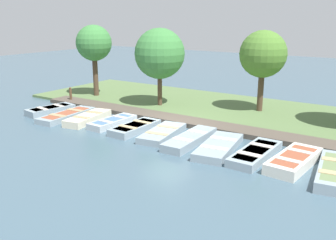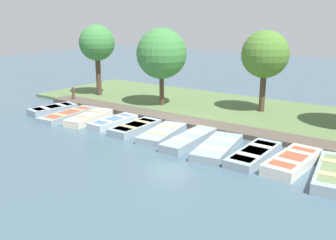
{
  "view_description": "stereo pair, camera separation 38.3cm",
  "coord_description": "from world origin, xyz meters",
  "px_view_note": "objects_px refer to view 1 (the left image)",
  "views": [
    {
      "loc": [
        15.11,
        10.22,
        5.45
      ],
      "look_at": [
        0.7,
        0.59,
        0.65
      ],
      "focal_mm": 40.0,
      "sensor_mm": 36.0,
      "label": 1
    },
    {
      "loc": [
        14.89,
        10.54,
        5.45
      ],
      "look_at": [
        0.7,
        0.59,
        0.65
      ],
      "focal_mm": 40.0,
      "sensor_mm": 36.0,
      "label": 2
    }
  ],
  "objects_px": {
    "mooring_post_near": "(71,95)",
    "rowboat_0": "(51,110)",
    "rowboat_1": "(67,115)",
    "rowboat_4": "(135,128)",
    "rowboat_10": "(336,172)",
    "park_tree_center": "(263,55)",
    "rowboat_7": "(219,147)",
    "rowboat_6": "(190,139)",
    "rowboat_2": "(88,118)",
    "rowboat_9": "(294,160)",
    "park_tree_left": "(160,54)",
    "rowboat_3": "(113,122)",
    "rowboat_5": "(163,133)",
    "rowboat_8": "(255,153)",
    "park_tree_far_left": "(94,44)"
  },
  "relations": [
    {
      "from": "rowboat_1",
      "to": "rowboat_2",
      "type": "distance_m",
      "value": 1.5
    },
    {
      "from": "rowboat_3",
      "to": "rowboat_5",
      "type": "xyz_separation_m",
      "value": [
        0.09,
        3.21,
        -0.01
      ]
    },
    {
      "from": "park_tree_center",
      "to": "rowboat_2",
      "type": "bearing_deg",
      "value": -45.83
    },
    {
      "from": "rowboat_8",
      "to": "park_tree_left",
      "type": "relative_size",
      "value": 0.69
    },
    {
      "from": "rowboat_2",
      "to": "rowboat_7",
      "type": "distance_m",
      "value": 7.89
    },
    {
      "from": "rowboat_10",
      "to": "mooring_post_near",
      "type": "xyz_separation_m",
      "value": [
        -2.92,
        -16.67,
        0.33
      ]
    },
    {
      "from": "mooring_post_near",
      "to": "park_tree_far_left",
      "type": "bearing_deg",
      "value": 176.16
    },
    {
      "from": "rowboat_5",
      "to": "mooring_post_near",
      "type": "bearing_deg",
      "value": -114.64
    },
    {
      "from": "rowboat_9",
      "to": "park_tree_left",
      "type": "height_order",
      "value": "park_tree_left"
    },
    {
      "from": "park_tree_center",
      "to": "rowboat_1",
      "type": "bearing_deg",
      "value": -50.7
    },
    {
      "from": "rowboat_4",
      "to": "rowboat_0",
      "type": "bearing_deg",
      "value": -89.54
    },
    {
      "from": "rowboat_4",
      "to": "park_tree_center",
      "type": "bearing_deg",
      "value": 151.3
    },
    {
      "from": "rowboat_3",
      "to": "rowboat_7",
      "type": "height_order",
      "value": "rowboat_3"
    },
    {
      "from": "rowboat_9",
      "to": "mooring_post_near",
      "type": "relative_size",
      "value": 3.04
    },
    {
      "from": "rowboat_0",
      "to": "rowboat_6",
      "type": "xyz_separation_m",
      "value": [
        0.07,
        9.46,
        -0.01
      ]
    },
    {
      "from": "rowboat_9",
      "to": "park_tree_left",
      "type": "xyz_separation_m",
      "value": [
        -4.91,
        -9.61,
        3.08
      ]
    },
    {
      "from": "rowboat_6",
      "to": "rowboat_1",
      "type": "bearing_deg",
      "value": -90.89
    },
    {
      "from": "rowboat_0",
      "to": "rowboat_3",
      "type": "distance_m",
      "value": 4.68
    },
    {
      "from": "rowboat_2",
      "to": "rowboat_1",
      "type": "bearing_deg",
      "value": -94.23
    },
    {
      "from": "rowboat_2",
      "to": "park_tree_far_left",
      "type": "bearing_deg",
      "value": -149.92
    },
    {
      "from": "rowboat_1",
      "to": "rowboat_4",
      "type": "relative_size",
      "value": 1.27
    },
    {
      "from": "rowboat_3",
      "to": "rowboat_5",
      "type": "distance_m",
      "value": 3.21
    },
    {
      "from": "rowboat_10",
      "to": "rowboat_4",
      "type": "bearing_deg",
      "value": -99.76
    },
    {
      "from": "rowboat_10",
      "to": "park_tree_left",
      "type": "height_order",
      "value": "park_tree_left"
    },
    {
      "from": "rowboat_6",
      "to": "rowboat_7",
      "type": "distance_m",
      "value": 1.51
    },
    {
      "from": "rowboat_6",
      "to": "rowboat_9",
      "type": "relative_size",
      "value": 1.1
    },
    {
      "from": "rowboat_10",
      "to": "rowboat_5",
      "type": "bearing_deg",
      "value": -100.72
    },
    {
      "from": "rowboat_8",
      "to": "rowboat_7",
      "type": "bearing_deg",
      "value": -85.76
    },
    {
      "from": "rowboat_3",
      "to": "rowboat_4",
      "type": "xyz_separation_m",
      "value": [
        0.16,
        1.61,
        0.01
      ]
    },
    {
      "from": "rowboat_8",
      "to": "rowboat_2",
      "type": "bearing_deg",
      "value": -89.47
    },
    {
      "from": "rowboat_4",
      "to": "rowboat_9",
      "type": "height_order",
      "value": "rowboat_9"
    },
    {
      "from": "rowboat_2",
      "to": "rowboat_9",
      "type": "bearing_deg",
      "value": 79.49
    },
    {
      "from": "rowboat_10",
      "to": "park_tree_center",
      "type": "relative_size",
      "value": 0.75
    },
    {
      "from": "rowboat_0",
      "to": "rowboat_6",
      "type": "distance_m",
      "value": 9.46
    },
    {
      "from": "rowboat_7",
      "to": "park_tree_center",
      "type": "bearing_deg",
      "value": 178.09
    },
    {
      "from": "park_tree_far_left",
      "to": "rowboat_4",
      "type": "bearing_deg",
      "value": 56.69
    },
    {
      "from": "rowboat_4",
      "to": "rowboat_9",
      "type": "relative_size",
      "value": 0.91
    },
    {
      "from": "rowboat_6",
      "to": "park_tree_center",
      "type": "xyz_separation_m",
      "value": [
        -6.86,
        0.64,
        3.21
      ]
    },
    {
      "from": "rowboat_1",
      "to": "rowboat_6",
      "type": "distance_m",
      "value": 7.88
    },
    {
      "from": "rowboat_4",
      "to": "rowboat_8",
      "type": "bearing_deg",
      "value": 89.32
    },
    {
      "from": "mooring_post_near",
      "to": "rowboat_0",
      "type": "bearing_deg",
      "value": 23.0
    },
    {
      "from": "rowboat_8",
      "to": "mooring_post_near",
      "type": "xyz_separation_m",
      "value": [
        -2.69,
        -13.62,
        0.36
      ]
    },
    {
      "from": "rowboat_6",
      "to": "park_tree_far_left",
      "type": "relative_size",
      "value": 0.71
    },
    {
      "from": "rowboat_3",
      "to": "rowboat_4",
      "type": "bearing_deg",
      "value": 86.39
    },
    {
      "from": "rowboat_0",
      "to": "rowboat_4",
      "type": "height_order",
      "value": "rowboat_0"
    },
    {
      "from": "rowboat_6",
      "to": "rowboat_8",
      "type": "xyz_separation_m",
      "value": [
        0.07,
        3.08,
        -0.01
      ]
    },
    {
      "from": "rowboat_0",
      "to": "rowboat_7",
      "type": "height_order",
      "value": "rowboat_0"
    },
    {
      "from": "rowboat_1",
      "to": "rowboat_8",
      "type": "relative_size",
      "value": 1.11
    },
    {
      "from": "rowboat_0",
      "to": "rowboat_3",
      "type": "relative_size",
      "value": 1.01
    },
    {
      "from": "rowboat_5",
      "to": "park_tree_left",
      "type": "bearing_deg",
      "value": -152.98
    }
  ]
}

